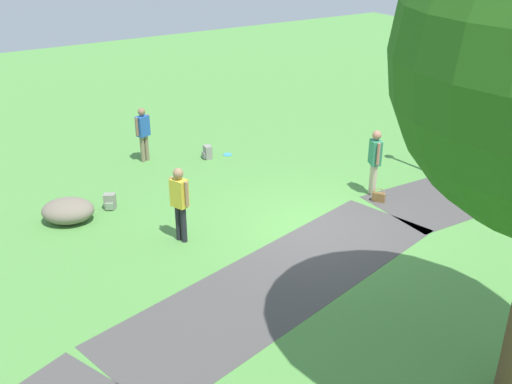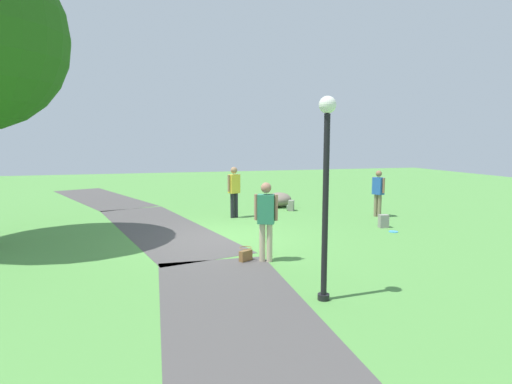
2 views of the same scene
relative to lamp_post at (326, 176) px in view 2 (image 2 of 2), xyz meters
name	(u,v)px [view 2 (image 2 of 2)]	position (x,y,z in m)	size (l,w,h in m)	color
ground_plane	(221,238)	(4.81, 0.85, -2.09)	(48.00, 48.00, 0.00)	#519042
footpath_segment_near	(254,345)	(-1.19, 1.55, -2.09)	(8.07, 2.62, 0.01)	#494645
footpath_segment_mid	(161,227)	(6.69, 2.36, -2.09)	(8.33, 4.18, 0.01)	#494645
footpath_segment_far	(100,198)	(14.29, 4.80, -2.09)	(8.30, 5.19, 0.01)	#494645
lamp_post	(326,176)	(0.00, 0.00, 0.00)	(0.28, 0.28, 3.38)	black
lawn_boulder	(279,200)	(9.56, -2.47, -1.81)	(1.58, 1.50, 0.57)	#786B5D
woman_with_handbag	(266,216)	(2.38, 0.29, -1.06)	(0.36, 0.48, 1.77)	#C2B390
man_near_boulder	(234,188)	(7.68, -0.18, -1.06)	(0.36, 0.49, 1.77)	black
passerby_on_path	(378,190)	(6.49, -5.09, -1.15)	(0.49, 0.35, 1.63)	#7D7055
handbag_on_grass	(246,255)	(2.54, 0.71, -1.95)	(0.37, 0.37, 0.31)	brown
backpack_by_boulder	(291,206)	(8.49, -2.58, -1.90)	(0.34, 0.34, 0.40)	gray
spare_backpack_on_lawn	(383,221)	(4.84, -4.26, -1.90)	(0.29, 0.30, 0.40)	gray
frisbee_on_grass	(393,232)	(4.19, -4.19, -2.08)	(0.26, 0.26, 0.02)	#3A97D2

